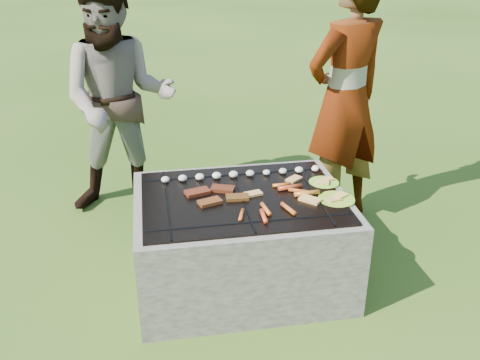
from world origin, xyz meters
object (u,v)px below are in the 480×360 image
at_px(plate_near, 337,199).
at_px(cook, 345,100).
at_px(plate_far, 324,182).
at_px(fire_pit, 241,243).
at_px(bystander, 119,101).

xyz_separation_m(plate_near, cook, (0.34, 0.87, 0.35)).
distance_m(plate_far, plate_near, 0.24).
relative_size(fire_pit, bystander, 0.72).
relative_size(plate_near, cook, 0.14).
distance_m(plate_far, bystander, 1.70).
relative_size(plate_far, cook, 0.12).
bearing_deg(cook, fire_pit, 15.23).
distance_m(fire_pit, cook, 1.35).
distance_m(plate_near, bystander, 1.86).
bearing_deg(cook, plate_far, 37.41).
xyz_separation_m(fire_pit, cook, (0.90, 0.74, 0.68)).
bearing_deg(plate_near, fire_pit, 166.87).
relative_size(fire_pit, cook, 0.68).
height_order(fire_pit, plate_far, plate_far).
height_order(fire_pit, cook, cook).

